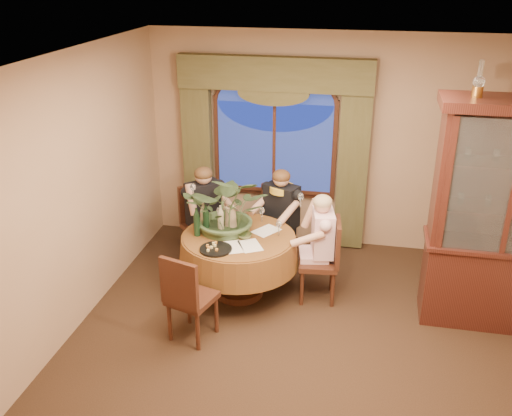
% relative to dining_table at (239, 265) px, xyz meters
% --- Properties ---
extents(floor, '(5.00, 5.00, 0.00)m').
position_rel_dining_table_xyz_m(floor, '(0.73, -0.92, -0.38)').
color(floor, black).
rests_on(floor, ground).
extents(wall_back, '(4.50, 0.00, 4.50)m').
position_rel_dining_table_xyz_m(wall_back, '(0.73, 1.58, 1.02)').
color(wall_back, '#9F7B5D').
rests_on(wall_back, ground).
extents(ceiling, '(5.00, 5.00, 0.00)m').
position_rel_dining_table_xyz_m(ceiling, '(0.73, -0.92, 2.42)').
color(ceiling, white).
rests_on(ceiling, wall_back).
extents(window, '(1.62, 0.10, 1.32)m').
position_rel_dining_table_xyz_m(window, '(0.13, 1.51, 0.92)').
color(window, navy).
rests_on(window, wall_back).
extents(arched_transom, '(1.60, 0.06, 0.44)m').
position_rel_dining_table_xyz_m(arched_transom, '(0.13, 1.51, 1.71)').
color(arched_transom, navy).
rests_on(arched_transom, wall_back).
extents(drapery_left, '(0.38, 0.14, 2.32)m').
position_rel_dining_table_xyz_m(drapery_left, '(-0.90, 1.46, 0.80)').
color(drapery_left, '#444121').
rests_on(drapery_left, floor).
extents(drapery_right, '(0.38, 0.14, 2.32)m').
position_rel_dining_table_xyz_m(drapery_right, '(1.16, 1.46, 0.80)').
color(drapery_right, '#444121').
rests_on(drapery_right, floor).
extents(swag_valance, '(2.45, 0.16, 0.42)m').
position_rel_dining_table_xyz_m(swag_valance, '(0.13, 1.43, 1.90)').
color(swag_valance, '#444121').
rests_on(swag_valance, wall_back).
extents(dining_table, '(1.47, 1.47, 0.75)m').
position_rel_dining_table_xyz_m(dining_table, '(0.00, 0.00, 0.00)').
color(dining_table, maroon).
rests_on(dining_table, floor).
extents(china_cabinet, '(1.48, 0.58, 2.40)m').
position_rel_dining_table_xyz_m(china_cabinet, '(2.70, 0.03, 0.82)').
color(china_cabinet, black).
rests_on(china_cabinet, floor).
extents(oil_lamp_left, '(0.11, 0.11, 0.34)m').
position_rel_dining_table_xyz_m(oil_lamp_left, '(2.28, 0.03, 2.19)').
color(oil_lamp_left, '#A5722D').
rests_on(oil_lamp_left, china_cabinet).
extents(chair_right, '(0.46, 0.46, 0.96)m').
position_rel_dining_table_xyz_m(chair_right, '(0.89, 0.10, 0.10)').
color(chair_right, black).
rests_on(chair_right, floor).
extents(chair_back_right, '(0.51, 0.51, 0.96)m').
position_rel_dining_table_xyz_m(chair_back_right, '(0.21, 0.84, 0.10)').
color(chair_back_right, black).
rests_on(chair_back_right, floor).
extents(chair_back, '(0.59, 0.59, 0.96)m').
position_rel_dining_table_xyz_m(chair_back, '(-0.65, 0.71, 0.10)').
color(chair_back, black).
rests_on(chair_back, floor).
extents(chair_front_left, '(0.52, 0.52, 0.96)m').
position_rel_dining_table_xyz_m(chair_front_left, '(-0.27, -0.89, 0.10)').
color(chair_front_left, black).
rests_on(chair_front_left, floor).
extents(person_pink, '(0.49, 0.52, 1.24)m').
position_rel_dining_table_xyz_m(person_pink, '(0.92, 0.18, 0.25)').
color(person_pink, beige).
rests_on(person_pink, floor).
extents(person_back, '(0.64, 0.63, 1.31)m').
position_rel_dining_table_xyz_m(person_back, '(-0.58, 0.62, 0.28)').
color(person_back, black).
rests_on(person_back, floor).
extents(person_scarf, '(0.59, 0.57, 1.28)m').
position_rel_dining_table_xyz_m(person_scarf, '(0.36, 0.78, 0.27)').
color(person_scarf, black).
rests_on(person_scarf, floor).
extents(stoneware_vase, '(0.15, 0.15, 0.27)m').
position_rel_dining_table_xyz_m(stoneware_vase, '(-0.12, 0.14, 0.51)').
color(stoneware_vase, '#9B8064').
rests_on(stoneware_vase, dining_table).
extents(centerpiece_plant, '(0.94, 1.05, 0.82)m').
position_rel_dining_table_xyz_m(centerpiece_plant, '(-0.13, 0.12, 0.98)').
color(centerpiece_plant, '#3B5331').
rests_on(centerpiece_plant, dining_table).
extents(olive_bowl, '(0.16, 0.16, 0.05)m').
position_rel_dining_table_xyz_m(olive_bowl, '(0.08, -0.05, 0.40)').
color(olive_bowl, '#4C532C').
rests_on(olive_bowl, dining_table).
extents(cheese_platter, '(0.34, 0.34, 0.02)m').
position_rel_dining_table_xyz_m(cheese_platter, '(-0.15, -0.39, 0.39)').
color(cheese_platter, black).
rests_on(cheese_platter, dining_table).
extents(wine_bottle_0, '(0.07, 0.07, 0.33)m').
position_rel_dining_table_xyz_m(wine_bottle_0, '(-0.45, -0.09, 0.54)').
color(wine_bottle_0, black).
rests_on(wine_bottle_0, dining_table).
extents(wine_bottle_1, '(0.07, 0.07, 0.33)m').
position_rel_dining_table_xyz_m(wine_bottle_1, '(-0.38, 0.02, 0.54)').
color(wine_bottle_1, black).
rests_on(wine_bottle_1, dining_table).
extents(wine_bottle_2, '(0.07, 0.07, 0.33)m').
position_rel_dining_table_xyz_m(wine_bottle_2, '(-0.42, 0.06, 0.54)').
color(wine_bottle_2, tan).
rests_on(wine_bottle_2, dining_table).
extents(wine_bottle_3, '(0.07, 0.07, 0.33)m').
position_rel_dining_table_xyz_m(wine_bottle_3, '(-0.21, 0.03, 0.54)').
color(wine_bottle_3, tan).
rests_on(wine_bottle_3, dining_table).
extents(tasting_paper_0, '(0.33, 0.36, 0.00)m').
position_rel_dining_table_xyz_m(tasting_paper_0, '(0.18, -0.22, 0.38)').
color(tasting_paper_0, white).
rests_on(tasting_paper_0, dining_table).
extents(tasting_paper_1, '(0.34, 0.37, 0.00)m').
position_rel_dining_table_xyz_m(tasting_paper_1, '(0.28, 0.17, 0.38)').
color(tasting_paper_1, white).
rests_on(tasting_paper_1, dining_table).
extents(tasting_paper_2, '(0.32, 0.36, 0.00)m').
position_rel_dining_table_xyz_m(tasting_paper_2, '(-0.00, -0.30, 0.38)').
color(tasting_paper_2, white).
rests_on(tasting_paper_2, dining_table).
extents(wine_glass_person_pink, '(0.07, 0.07, 0.18)m').
position_rel_dining_table_xyz_m(wine_glass_person_pink, '(0.44, 0.09, 0.46)').
color(wine_glass_person_pink, silver).
rests_on(wine_glass_person_pink, dining_table).
extents(wine_glass_person_back, '(0.07, 0.07, 0.18)m').
position_rel_dining_table_xyz_m(wine_glass_person_back, '(-0.31, 0.33, 0.46)').
color(wine_glass_person_back, silver).
rests_on(wine_glass_person_back, dining_table).
extents(wine_glass_person_scarf, '(0.07, 0.07, 0.18)m').
position_rel_dining_table_xyz_m(wine_glass_person_scarf, '(0.19, 0.41, 0.46)').
color(wine_glass_person_scarf, silver).
rests_on(wine_glass_person_scarf, dining_table).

